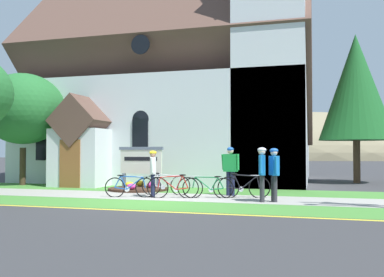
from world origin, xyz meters
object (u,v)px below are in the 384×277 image
Objects in this scene: bicycle_orange at (208,187)px; bicycle_red at (244,187)px; cyclist_in_white_jersey at (262,170)px; bicycle_black at (166,185)px; cyclist_in_blue_jersey at (274,170)px; roadside_conifer at (356,87)px; church_sign at (141,162)px; cyclist_in_green_jersey at (230,167)px; yard_deciduous_tree at (23,109)px; bicycle_silver at (173,187)px; cyclist_in_orange_jersey at (153,170)px; bicycle_yellow at (130,187)px.

bicycle_orange is 0.99× the size of bicycle_red.
bicycle_orange is 2.10m from cyclist_in_white_jersey.
bicycle_black is 1.05× the size of cyclist_in_blue_jersey.
bicycle_red is 10.42m from roadside_conifer.
roadside_conifer is at bearing 35.49° from church_sign.
bicycle_red is at bearing -44.83° from cyclist_in_green_jersey.
bicycle_orange is at bearing -122.38° from roadside_conifer.
church_sign reaches higher than cyclist_in_blue_jersey.
yard_deciduous_tree is at bearing 168.68° from cyclist_in_green_jersey.
bicycle_silver is at bearing -21.30° from yard_deciduous_tree.
bicycle_orange is 10.65m from yard_deciduous_tree.
cyclist_in_green_jersey is at bearing 129.52° from cyclist_in_white_jersey.
cyclist_in_white_jersey reaches higher than bicycle_silver.
cyclist_in_green_jersey is (2.51, 1.18, 0.09)m from cyclist_in_orange_jersey.
church_sign is 1.14× the size of bicycle_silver.
cyclist_in_green_jersey is (3.25, 1.47, 0.67)m from bicycle_yellow.
bicycle_orange is at bearing 11.16° from bicycle_yellow.
bicycle_black is 0.24× the size of roadside_conifer.
bicycle_silver is (2.29, -2.67, -0.78)m from church_sign.
roadside_conifer is (7.27, 8.18, 4.44)m from bicycle_black.
bicycle_yellow reaches higher than bicycle_orange.
cyclist_in_green_jersey is at bearing 9.50° from bicycle_black.
bicycle_yellow is (-1.51, -0.19, -0.01)m from bicycle_silver.
bicycle_silver is at bearing -49.30° from church_sign.
bicycle_black is (-1.73, 0.55, 0.01)m from bicycle_orange.
cyclist_in_green_jersey is at bearing 57.97° from bicycle_orange.
bicycle_orange is at bearing 7.14° from cyclist_in_orange_jersey.
roadside_conifer is at bearing 62.32° from bicycle_red.
cyclist_in_orange_jersey is at bearing -22.60° from yard_deciduous_tree.
cyclist_in_blue_jersey reaches higher than bicycle_black.
bicycle_orange is at bearing 167.40° from cyclist_in_blue_jersey.
yard_deciduous_tree is at bearing -159.39° from roadside_conifer.
bicycle_yellow is 0.99× the size of cyclist_in_green_jersey.
cyclist_in_white_jersey is (3.81, -0.40, 0.07)m from cyclist_in_orange_jersey.
roadside_conifer is at bearing 57.58° from cyclist_in_green_jersey.
church_sign reaches higher than bicycle_red.
yard_deciduous_tree reaches higher than bicycle_black.
bicycle_red is at bearing -3.45° from bicycle_black.
yard_deciduous_tree reaches higher than church_sign.
roadside_conifer is (3.64, 9.38, 3.80)m from cyclist_in_white_jersey.
bicycle_yellow is at bearing -155.72° from cyclist_in_green_jersey.
bicycle_silver reaches higher than bicycle_yellow.
bicycle_black reaches higher than bicycle_silver.
yard_deciduous_tree is at bearing 157.40° from cyclist_in_orange_jersey.
bicycle_red is 0.33× the size of yard_deciduous_tree.
church_sign is at bearing 145.87° from bicycle_orange.
cyclist_in_white_jersey reaches higher than bicycle_red.
bicycle_black is 0.34× the size of yard_deciduous_tree.
bicycle_red is 3.18m from cyclist_in_orange_jersey.
yard_deciduous_tree is at bearing 163.66° from cyclist_in_blue_jersey.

